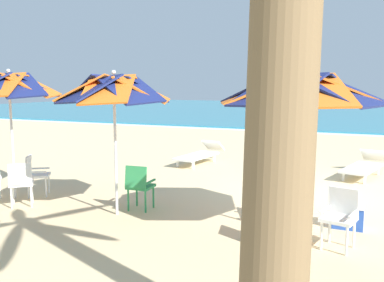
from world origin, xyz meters
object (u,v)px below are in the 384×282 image
Objects in this scene: plastic_chair_4 at (21,181)px; plastic_chair_0 at (287,196)px; sun_lounger_0 at (364,166)px; sun_lounger_1 at (280,160)px; beach_umbrella_1 at (114,91)px; beach_umbrella_2 at (9,87)px; plastic_chair_1 at (340,214)px; cooler_box at (348,216)px; plastic_chair_2 at (290,215)px; plastic_chair_5 at (35,173)px; sun_lounger_2 at (200,154)px; plastic_chair_3 at (139,184)px; beach_umbrella_0 at (300,91)px.

plastic_chair_0 is at bearing 11.36° from plastic_chair_4.
plastic_chair_4 reaches higher than sun_lounger_0.
sun_lounger_0 is 1.02× the size of sun_lounger_1.
beach_umbrella_2 reaches higher than beach_umbrella_1.
plastic_chair_0 is 1.14m from plastic_chair_1.
sun_lounger_0 is (1.10, 4.57, -0.22)m from plastic_chair_0.
sun_lounger_1 is 4.67m from cooler_box.
plastic_chair_2 is at bearing -0.69° from plastic_chair_4.
plastic_chair_5 reaches higher than sun_lounger_1.
sun_lounger_0 is at bearing 0.01° from sun_lounger_2.
sun_lounger_1 is 4.39× the size of cooler_box.
beach_umbrella_2 is at bearing -174.01° from plastic_chair_0.
beach_umbrella_1 is at bearing 8.99° from plastic_chair_4.
beach_umbrella_1 is 1.80m from plastic_chair_3.
beach_umbrella_2 reaches higher than beach_umbrella_0.
sun_lounger_0 is at bearing 76.45° from plastic_chair_0.
plastic_chair_5 is at bearing -110.08° from sun_lounger_2.
plastic_chair_3 is at bearing -80.77° from sun_lounger_2.
cooler_box is (6.21, 0.52, -0.30)m from plastic_chair_5.
cooler_box is (0.72, 1.29, -0.30)m from plastic_chair_2.
plastic_chair_5 is at bearing -175.24° from cooler_box.
plastic_chair_4 is 6.68m from sun_lounger_1.
beach_umbrella_1 is 2.92m from plastic_chair_5.
beach_umbrella_0 reaches higher than plastic_chair_0.
beach_umbrella_1 reaches higher than plastic_chair_0.
beach_umbrella_2 reaches higher than sun_lounger_1.
plastic_chair_1 is at bearing -69.42° from sun_lounger_1.
beach_umbrella_0 reaches higher than plastic_chair_1.
plastic_chair_1 is at bearing -19.38° from beach_umbrella_0.
beach_umbrella_1 is 1.16× the size of sun_lounger_0.
beach_umbrella_0 is 1.17× the size of sun_lounger_2.
cooler_box is at bearing -64.59° from sun_lounger_1.
beach_umbrella_2 reaches higher than plastic_chair_2.
plastic_chair_3 is (-3.58, 0.41, 0.00)m from plastic_chair_1.
beach_umbrella_2 is (-5.50, -0.58, 1.80)m from plastic_chair_0.
beach_umbrella_1 is at bearing -110.19° from sun_lounger_1.
plastic_chair_5 is at bearing 170.13° from beach_umbrella_1.
plastic_chair_1 is 1.00× the size of plastic_chair_2.
plastic_chair_0 is 1.00× the size of plastic_chair_4.
plastic_chair_4 is at bearing -168.15° from cooler_box.
plastic_chair_3 is 6.17m from sun_lounger_0.
plastic_chair_3 and plastic_chair_5 have the same top height.
plastic_chair_0 and plastic_chair_3 have the same top height.
plastic_chair_4 is at bearing -33.93° from beach_umbrella_2.
plastic_chair_4 is (-5.15, 0.06, 0.00)m from plastic_chair_2.
sun_lounger_0 is (0.86, 5.04, -1.97)m from beach_umbrella_0.
plastic_chair_3 is (-2.92, 0.17, -1.76)m from beach_umbrella_0.
plastic_chair_1 and plastic_chair_4 have the same top height.
plastic_chair_0 is at bearing 6.22° from plastic_chair_3.
sun_lounger_2 is (-4.57, -0.00, 0.00)m from sun_lounger_0.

